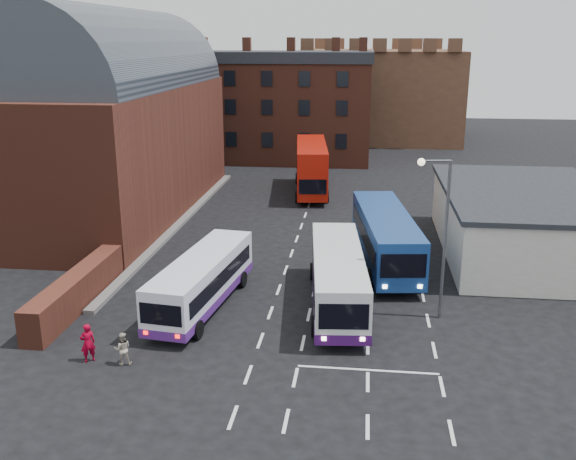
# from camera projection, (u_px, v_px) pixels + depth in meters

# --- Properties ---
(ground) EXTENTS (180.00, 180.00, 0.00)m
(ground) POSITION_uv_depth(u_px,v_px,m) (263.00, 333.00, 30.76)
(ground) COLOR black
(railway_station) EXTENTS (12.00, 28.00, 16.00)m
(railway_station) POSITION_uv_depth(u_px,v_px,m) (109.00, 117.00, 50.33)
(railway_station) COLOR #602B1E
(railway_station) RESTS_ON ground
(forecourt_wall) EXTENTS (1.20, 10.00, 1.80)m
(forecourt_wall) POSITION_uv_depth(u_px,v_px,m) (77.00, 290.00, 33.58)
(forecourt_wall) COLOR #602B1E
(forecourt_wall) RESTS_ON ground
(cream_building) EXTENTS (10.40, 16.40, 4.25)m
(cream_building) POSITION_uv_depth(u_px,v_px,m) (524.00, 221.00, 41.74)
(cream_building) COLOR beige
(cream_building) RESTS_ON ground
(brick_terrace) EXTENTS (22.00, 10.00, 11.00)m
(brick_terrace) POSITION_uv_depth(u_px,v_px,m) (274.00, 112.00, 73.63)
(brick_terrace) COLOR brown
(brick_terrace) RESTS_ON ground
(castle_keep) EXTENTS (22.00, 22.00, 12.00)m
(castle_keep) POSITION_uv_depth(u_px,v_px,m) (377.00, 94.00, 91.13)
(castle_keep) COLOR brown
(castle_keep) RESTS_ON ground
(bus_white_outbound) EXTENTS (3.54, 10.27, 2.74)m
(bus_white_outbound) POSITION_uv_depth(u_px,v_px,m) (202.00, 278.00, 33.32)
(bus_white_outbound) COLOR white
(bus_white_outbound) RESTS_ON ground
(bus_white_inbound) EXTENTS (3.56, 11.21, 3.01)m
(bus_white_inbound) POSITION_uv_depth(u_px,v_px,m) (338.00, 275.00, 33.33)
(bus_white_inbound) COLOR silver
(bus_white_inbound) RESTS_ON ground
(bus_blue) EXTENTS (4.29, 12.34, 3.30)m
(bus_blue) POSITION_uv_depth(u_px,v_px,m) (385.00, 235.00, 39.55)
(bus_blue) COLOR navy
(bus_blue) RESTS_ON ground
(bus_red_double) EXTENTS (3.78, 11.55, 4.54)m
(bus_red_double) POSITION_uv_depth(u_px,v_px,m) (311.00, 167.00, 57.99)
(bus_red_double) COLOR #A81308
(bus_red_double) RESTS_ON ground
(street_lamp) EXTENTS (1.65, 0.50, 8.18)m
(street_lamp) POSITION_uv_depth(u_px,v_px,m) (440.00, 224.00, 31.07)
(street_lamp) COLOR #4F5155
(street_lamp) RESTS_ON ground
(pedestrian_red) EXTENTS (0.77, 0.73, 1.77)m
(pedestrian_red) POSITION_uv_depth(u_px,v_px,m) (88.00, 343.00, 27.84)
(pedestrian_red) COLOR #9B011C
(pedestrian_red) RESTS_ON ground
(pedestrian_beige) EXTENTS (0.86, 0.76, 1.49)m
(pedestrian_beige) POSITION_uv_depth(u_px,v_px,m) (123.00, 349.00, 27.62)
(pedestrian_beige) COLOR #B2A38E
(pedestrian_beige) RESTS_ON ground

